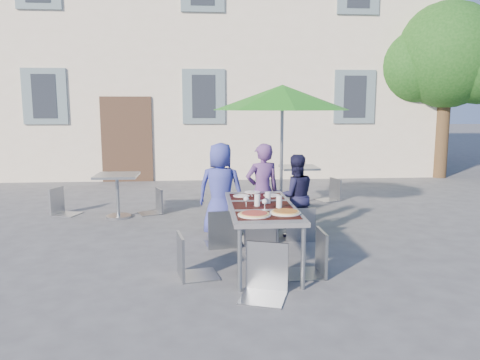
{
  "coord_description": "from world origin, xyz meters",
  "views": [
    {
      "loc": [
        -0.06,
        -4.84,
        1.96
      ],
      "look_at": [
        0.47,
        1.65,
        0.92
      ],
      "focal_mm": 35.0,
      "sensor_mm": 36.0,
      "label": 1
    }
  ],
  "objects": [
    {
      "name": "bg_chair_l_1",
      "position": [
        1.15,
        4.36,
        0.62
      ],
      "size": [
        0.48,
        0.47,
        1.05
      ],
      "color": "gray",
      "rests_on": "ground"
    },
    {
      "name": "patio_umbrella",
      "position": [
        1.29,
        3.02,
        2.08
      ],
      "size": [
        2.33,
        2.33,
        2.31
      ],
      "color": "#B5B8BE",
      "rests_on": "ground"
    },
    {
      "name": "child_0",
      "position": [
        0.21,
        2.09,
        0.71
      ],
      "size": [
        0.79,
        0.62,
        1.42
      ],
      "primitive_type": "imported",
      "rotation": [
        0.0,
        0.0,
        2.88
      ],
      "color": "#38409B",
      "rests_on": "ground"
    },
    {
      "name": "dining_table",
      "position": [
        0.66,
        0.75,
        0.7
      ],
      "size": [
        0.8,
        1.85,
        0.76
      ],
      "color": "#4A4A4F",
      "rests_on": "ground"
    },
    {
      "name": "bg_chair_r_0",
      "position": [
        -0.95,
        3.69,
        0.5
      ],
      "size": [
        0.5,
        0.5,
        0.86
      ],
      "color": "gray",
      "rests_on": "ground"
    },
    {
      "name": "cafe_table_1",
      "position": [
        1.86,
        4.25,
        0.53
      ],
      "size": [
        0.72,
        0.72,
        0.77
      ],
      "color": "#B5B8BE",
      "rests_on": "ground"
    },
    {
      "name": "place_settings",
      "position": [
        0.66,
        1.41,
        0.76
      ],
      "size": [
        0.67,
        0.48,
        0.01
      ],
      "color": "white",
      "rests_on": "dining_table"
    },
    {
      "name": "chair_0",
      "position": [
        0.22,
        1.5,
        0.6
      ],
      "size": [
        0.51,
        0.52,
        1.02
      ],
      "color": "gray",
      "rests_on": "ground"
    },
    {
      "name": "pizza_near_right",
      "position": [
        0.87,
        0.27,
        0.77
      ],
      "size": [
        0.35,
        0.35,
        0.03
      ],
      "color": "white",
      "rests_on": "dining_table"
    },
    {
      "name": "ground",
      "position": [
        0.0,
        0.0,
        0.0
      ],
      "size": [
        90.0,
        90.0,
        0.0
      ],
      "primitive_type": "plane",
      "color": "#494A4C",
      "rests_on": "ground"
    },
    {
      "name": "bg_chair_l_0",
      "position": [
        -2.62,
        3.73,
        0.55
      ],
      "size": [
        0.53,
        0.53,
        0.94
      ],
      "color": "gray",
      "rests_on": "ground"
    },
    {
      "name": "glassware",
      "position": [
        0.7,
        0.67,
        0.83
      ],
      "size": [
        0.45,
        0.42,
        0.15
      ],
      "color": "silver",
      "rests_on": "dining_table"
    },
    {
      "name": "chair_3",
      "position": [
        -0.22,
        0.36,
        0.57
      ],
      "size": [
        0.51,
        0.5,
        0.97
      ],
      "color": "gray",
      "rests_on": "ground"
    },
    {
      "name": "child_2",
      "position": [
        1.31,
        1.91,
        0.63
      ],
      "size": [
        0.64,
        0.41,
        1.25
      ],
      "primitive_type": "imported",
      "rotation": [
        0.0,
        0.0,
        3.25
      ],
      "color": "#191836",
      "rests_on": "ground"
    },
    {
      "name": "cafe_table_0",
      "position": [
        -1.55,
        3.39,
        0.54
      ],
      "size": [
        0.72,
        0.72,
        0.78
      ],
      "color": "#B5B8BE",
      "rests_on": "ground"
    },
    {
      "name": "child_1",
      "position": [
        0.82,
        1.93,
        0.71
      ],
      "size": [
        0.58,
        0.45,
        1.42
      ],
      "primitive_type": "imported",
      "rotation": [
        0.0,
        0.0,
        3.38
      ],
      "color": "#5B3772",
      "rests_on": "ground"
    },
    {
      "name": "chair_5",
      "position": [
        0.58,
        -0.22,
        0.6
      ],
      "size": [
        0.57,
        0.58,
        1.02
      ],
      "color": "#91959C",
      "rests_on": "ground"
    },
    {
      "name": "bg_chair_r_1",
      "position": [
        2.64,
        4.61,
        0.51
      ],
      "size": [
        0.5,
        0.49,
        0.87
      ],
      "color": "gray",
      "rests_on": "ground"
    },
    {
      "name": "chair_4",
      "position": [
        1.21,
        0.32,
        0.59
      ],
      "size": [
        0.45,
        0.45,
        1.0
      ],
      "color": "gray",
      "rests_on": "ground"
    },
    {
      "name": "building",
      "position": [
        -0.0,
        11.5,
        4.85
      ],
      "size": [
        13.6,
        8.2,
        11.1
      ],
      "color": "beige",
      "rests_on": "ground"
    },
    {
      "name": "tree",
      "position": [
        6.55,
        7.54,
        3.25
      ],
      "size": [
        3.6,
        3.0,
        4.7
      ],
      "color": "#4C3720",
      "rests_on": "ground"
    },
    {
      "name": "chair_2",
      "position": [
        1.37,
        1.76,
        0.56
      ],
      "size": [
        0.46,
        0.46,
        0.95
      ],
      "color": "gray",
      "rests_on": "ground"
    },
    {
      "name": "pizza_near_left",
      "position": [
        0.51,
        0.19,
        0.77
      ],
      "size": [
        0.37,
        0.37,
        0.03
      ],
      "color": "white",
      "rests_on": "dining_table"
    },
    {
      "name": "chair_1",
      "position": [
        0.74,
        1.63,
        0.61
      ],
      "size": [
        0.49,
        0.5,
        1.03
      ],
      "color": "gray",
      "rests_on": "ground"
    }
  ]
}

